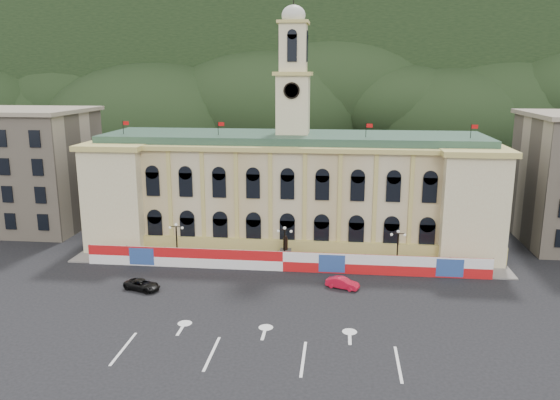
# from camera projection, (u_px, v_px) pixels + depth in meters

# --- Properties ---
(ground) EXTENTS (260.00, 260.00, 0.00)m
(ground) POSITION_uv_depth(u_px,v_px,m) (267.00, 325.00, 52.89)
(ground) COLOR black
(ground) RESTS_ON ground
(lane_markings) EXTENTS (26.00, 10.00, 0.02)m
(lane_markings) POSITION_uv_depth(u_px,v_px,m) (259.00, 350.00, 48.05)
(lane_markings) COLOR white
(lane_markings) RESTS_ON ground
(hill_ridge) EXTENTS (230.00, 80.00, 64.00)m
(hill_ridge) POSITION_uv_depth(u_px,v_px,m) (320.00, 88.00, 166.59)
(hill_ridge) COLOR black
(hill_ridge) RESTS_ON ground
(city_hall) EXTENTS (56.20, 17.60, 37.10)m
(city_hall) POSITION_uv_depth(u_px,v_px,m) (292.00, 188.00, 77.87)
(city_hall) COLOR beige
(city_hall) RESTS_ON ground
(side_building_left) EXTENTS (21.00, 17.00, 18.60)m
(side_building_left) POSITION_uv_depth(u_px,v_px,m) (21.00, 168.00, 85.39)
(side_building_left) COLOR tan
(side_building_left) RESTS_ON ground
(hoarding_fence) EXTENTS (50.00, 0.44, 2.50)m
(hoarding_fence) POSITION_uv_depth(u_px,v_px,m) (283.00, 261.00, 67.19)
(hoarding_fence) COLOR red
(hoarding_fence) RESTS_ON ground
(pavement) EXTENTS (56.00, 5.50, 0.16)m
(pavement) POSITION_uv_depth(u_px,v_px,m) (285.00, 263.00, 70.05)
(pavement) COLOR slate
(pavement) RESTS_ON ground
(statue) EXTENTS (1.40, 1.40, 3.72)m
(statue) POSITION_uv_depth(u_px,v_px,m) (285.00, 254.00, 70.05)
(statue) COLOR #595651
(statue) RESTS_ON ground
(lamp_left) EXTENTS (1.96, 0.44, 5.15)m
(lamp_left) POSITION_uv_depth(u_px,v_px,m) (177.00, 239.00, 70.17)
(lamp_left) COLOR black
(lamp_left) RESTS_ON ground
(lamp_center) EXTENTS (1.96, 0.44, 5.15)m
(lamp_center) POSITION_uv_depth(u_px,v_px,m) (285.00, 242.00, 68.65)
(lamp_center) COLOR black
(lamp_center) RESTS_ON ground
(lamp_right) EXTENTS (1.96, 0.44, 5.15)m
(lamp_right) POSITION_uv_depth(u_px,v_px,m) (398.00, 246.00, 67.13)
(lamp_right) COLOR black
(lamp_right) RESTS_ON ground
(red_sedan) EXTENTS (3.73, 4.60, 1.24)m
(red_sedan) POSITION_uv_depth(u_px,v_px,m) (342.00, 283.00, 61.87)
(red_sedan) COLOR red
(red_sedan) RESTS_ON ground
(black_suv) EXTENTS (4.48, 5.40, 1.18)m
(black_suv) POSITION_uv_depth(u_px,v_px,m) (142.00, 285.00, 61.45)
(black_suv) COLOR black
(black_suv) RESTS_ON ground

